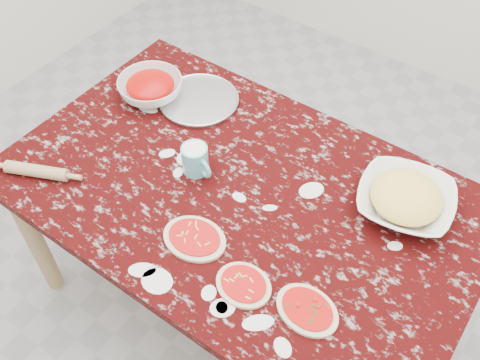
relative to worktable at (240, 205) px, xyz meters
name	(u,v)px	position (x,y,z in m)	size (l,w,h in m)	color
ground	(240,298)	(0.00, 0.00, -0.67)	(4.00, 4.00, 0.00)	gray
worktable	(240,205)	(0.00, 0.00, 0.00)	(1.60, 1.00, 0.75)	black
pizza_tray	(199,101)	(-0.39, 0.27, 0.09)	(0.31, 0.31, 0.01)	#B2B2B7
sauce_bowl	(151,88)	(-0.57, 0.19, 0.12)	(0.25, 0.25, 0.08)	white
cheese_bowl	(405,201)	(0.48, 0.25, 0.12)	(0.31, 0.31, 0.08)	white
flour_mug	(196,159)	(-0.17, -0.02, 0.14)	(0.13, 0.09, 0.11)	#5DB0BB
pizza_left	(195,238)	(0.00, -0.25, 0.09)	(0.22, 0.18, 0.02)	beige
pizza_mid	(244,285)	(0.22, -0.29, 0.09)	(0.17, 0.15, 0.02)	beige
pizza_right	(307,310)	(0.42, -0.25, 0.09)	(0.21, 0.17, 0.02)	beige
rolling_pin	(37,171)	(-0.60, -0.35, 0.11)	(0.04, 0.04, 0.22)	tan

